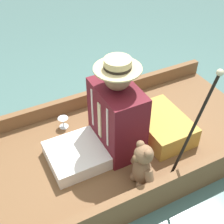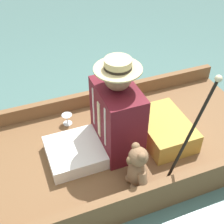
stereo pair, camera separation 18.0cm
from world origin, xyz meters
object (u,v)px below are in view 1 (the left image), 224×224
at_px(teddy_bear, 142,166).
at_px(seated_person, 109,121).
at_px(walking_cane, 197,121).
at_px(wine_glass, 63,121).

bearing_deg(teddy_bear, seated_person, 6.64).
height_order(seated_person, teddy_bear, seated_person).
bearing_deg(teddy_bear, walking_cane, -102.39).
xyz_separation_m(teddy_bear, walking_cane, (-0.07, -0.33, 0.33)).
xyz_separation_m(teddy_bear, wine_glass, (0.80, 0.28, -0.10)).
height_order(teddy_bear, walking_cane, walking_cane).
height_order(wine_glass, walking_cane, walking_cane).
bearing_deg(teddy_bear, wine_glass, 19.22).
bearing_deg(seated_person, teddy_bear, -163.60).
xyz_separation_m(wine_glass, walking_cane, (-0.88, -0.61, 0.43)).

